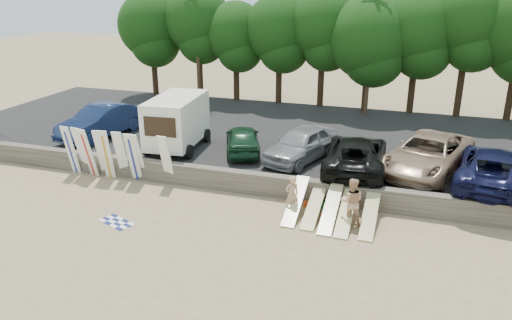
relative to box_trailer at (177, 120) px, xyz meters
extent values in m
plane|color=tan|center=(6.75, -5.91, -2.26)|extent=(120.00, 120.00, 0.00)
cube|color=#6B6356|center=(6.75, -2.91, -1.76)|extent=(44.00, 0.50, 1.00)
cube|color=#282828|center=(6.75, 4.59, -1.91)|extent=(44.00, 14.50, 0.70)
cylinder|color=#382616|center=(-7.58, 11.44, 0.21)|extent=(0.44, 0.44, 3.55)
sphere|color=#1C4714|center=(-7.58, 11.44, 3.68)|extent=(4.97, 4.97, 4.97)
cylinder|color=#382616|center=(-3.87, 11.69, 0.36)|extent=(0.44, 0.44, 3.84)
sphere|color=#1C4714|center=(-3.87, 11.69, 4.11)|extent=(4.84, 4.84, 4.84)
cylinder|color=#382616|center=(-0.94, 11.69, 0.09)|extent=(0.44, 0.44, 3.31)
sphere|color=#1C4714|center=(-0.94, 11.69, 3.32)|extent=(4.44, 4.44, 4.44)
cylinder|color=#382616|center=(2.32, 11.69, 0.21)|extent=(0.44, 0.44, 3.54)
sphere|color=#1C4714|center=(2.32, 11.69, 3.67)|extent=(4.86, 4.86, 4.86)
cylinder|color=#382616|center=(5.38, 11.69, 0.33)|extent=(0.44, 0.44, 3.78)
sphere|color=#1C4714|center=(5.38, 11.69, 4.03)|extent=(4.78, 4.78, 4.78)
cylinder|color=#382616|center=(8.56, 11.11, 0.10)|extent=(0.44, 0.44, 3.32)
sphere|color=#1C4714|center=(8.56, 11.11, 3.34)|extent=(5.46, 5.46, 5.46)
cylinder|color=#382616|center=(11.53, 11.69, 0.30)|extent=(0.44, 0.44, 3.71)
sphere|color=#1C4714|center=(11.53, 11.69, 3.92)|extent=(5.05, 5.05, 5.05)
cylinder|color=#382616|center=(14.50, 11.69, 0.54)|extent=(0.44, 0.44, 4.20)
sphere|color=#1C4714|center=(14.50, 11.69, 4.64)|extent=(4.87, 4.87, 4.87)
cylinder|color=#382616|center=(17.53, 11.69, 0.42)|extent=(0.44, 0.44, 3.96)
cylinder|color=#473321|center=(-3.25, 10.09, 2.94)|extent=(0.26, 0.26, 9.00)
cylinder|color=#473321|center=(8.75, 10.09, 2.94)|extent=(0.26, 0.26, 9.00)
cube|color=white|center=(0.00, 0.01, 0.02)|extent=(2.56, 4.55, 2.40)
cube|color=black|center=(0.19, -2.19, 0.24)|extent=(1.64, 0.19, 0.98)
cylinder|color=black|center=(-1.02, -1.51, -1.20)|extent=(0.28, 0.74, 0.72)
cylinder|color=black|center=(1.27, -1.31, -1.20)|extent=(0.28, 0.74, 0.72)
cylinder|color=black|center=(-1.27, 1.32, -1.20)|extent=(0.28, 0.74, 0.72)
cylinder|color=black|center=(1.02, 1.52, -1.20)|extent=(0.28, 0.74, 0.72)
imported|color=#142247|center=(-5.12, 0.61, -0.66)|extent=(2.98, 5.72, 1.79)
imported|color=#153921|center=(3.50, 0.47, -0.84)|extent=(3.13, 4.57, 1.44)
imported|color=gray|center=(6.66, 0.26, -0.73)|extent=(3.44, 5.23, 1.66)
imported|color=black|center=(9.44, -0.38, -0.75)|extent=(3.03, 6.00, 1.63)
imported|color=#9A7C62|center=(12.65, 0.50, -0.70)|extent=(4.70, 6.82, 1.73)
imported|color=black|center=(15.35, -0.41, -0.71)|extent=(3.76, 6.49, 1.70)
cube|color=white|center=(-4.16, -3.44, -0.98)|extent=(0.55, 0.62, 2.56)
cube|color=white|center=(-3.59, -3.32, -1.00)|extent=(0.58, 0.77, 2.53)
cube|color=white|center=(-3.11, -3.50, -0.99)|extent=(0.60, 0.73, 2.54)
cube|color=white|center=(-2.39, -3.36, -1.00)|extent=(0.62, 0.81, 2.52)
cube|color=white|center=(-2.09, -3.47, -0.98)|extent=(0.58, 0.66, 2.56)
cube|color=white|center=(-1.37, -3.30, -1.00)|extent=(0.57, 0.76, 2.53)
cube|color=white|center=(-0.65, -3.42, -1.00)|extent=(0.56, 0.75, 2.53)
cube|color=white|center=(-0.49, -3.31, -1.01)|extent=(0.52, 0.85, 2.50)
cube|color=white|center=(1.03, -3.29, -0.99)|extent=(0.55, 0.71, 2.54)
cube|color=#D0C583|center=(7.52, -4.33, -1.69)|extent=(0.56, 2.82, 1.15)
cube|color=#D0C583|center=(8.30, -4.31, -1.83)|extent=(0.56, 2.91, 0.86)
cube|color=#D0C583|center=(9.03, -4.55, -1.72)|extent=(0.56, 2.85, 1.08)
cube|color=#D0C583|center=(9.65, -4.56, -1.80)|extent=(0.56, 2.90, 0.92)
cube|color=#D0C583|center=(10.58, -4.45, -1.80)|extent=(0.56, 2.90, 0.91)
imported|color=tan|center=(7.36, -4.39, -1.42)|extent=(0.73, 0.69, 1.68)
imported|color=tan|center=(9.83, -4.59, -1.28)|extent=(1.07, 0.89, 1.96)
cube|color=#258840|center=(8.39, -3.51, -2.10)|extent=(0.44, 0.37, 0.32)
cube|color=#EB4C1B|center=(7.84, -3.51, -2.15)|extent=(0.37, 0.34, 0.22)
plane|color=white|center=(0.84, -7.36, -2.25)|extent=(1.95, 1.95, 0.00)
camera|label=1|loc=(11.77, -22.79, 7.04)|focal=35.00mm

